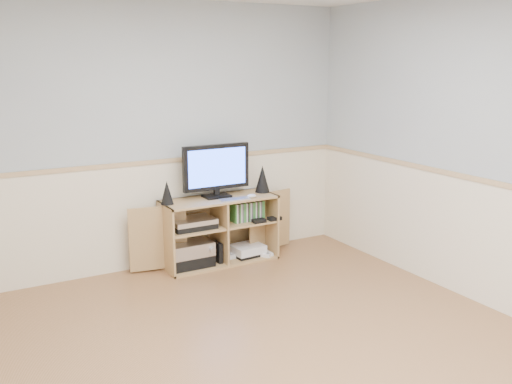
{
  "coord_description": "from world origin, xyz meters",
  "views": [
    {
      "loc": [
        -1.77,
        -2.84,
        1.96
      ],
      "look_at": [
        0.51,
        1.2,
        0.88
      ],
      "focal_mm": 40.0,
      "sensor_mm": 36.0,
      "label": 1
    }
  ],
  "objects_px": {
    "media_cabinet": "(217,228)",
    "game_consoles": "(246,251)",
    "monitor": "(216,169)",
    "keyboard": "(235,199)"
  },
  "relations": [
    {
      "from": "media_cabinet",
      "to": "keyboard",
      "type": "distance_m",
      "value": 0.39
    },
    {
      "from": "media_cabinet",
      "to": "keyboard",
      "type": "bearing_deg",
      "value": -61.74
    },
    {
      "from": "media_cabinet",
      "to": "game_consoles",
      "type": "relative_size",
      "value": 3.88
    },
    {
      "from": "media_cabinet",
      "to": "keyboard",
      "type": "height_order",
      "value": "keyboard"
    },
    {
      "from": "media_cabinet",
      "to": "monitor",
      "type": "distance_m",
      "value": 0.6
    },
    {
      "from": "keyboard",
      "to": "game_consoles",
      "type": "bearing_deg",
      "value": 38.33
    },
    {
      "from": "media_cabinet",
      "to": "game_consoles",
      "type": "bearing_deg",
      "value": -12.51
    },
    {
      "from": "monitor",
      "to": "game_consoles",
      "type": "bearing_deg",
      "value": -11.78
    },
    {
      "from": "game_consoles",
      "to": "monitor",
      "type": "bearing_deg",
      "value": 168.22
    },
    {
      "from": "media_cabinet",
      "to": "keyboard",
      "type": "xyz_separation_m",
      "value": [
        0.1,
        -0.19,
        0.32
      ]
    }
  ]
}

